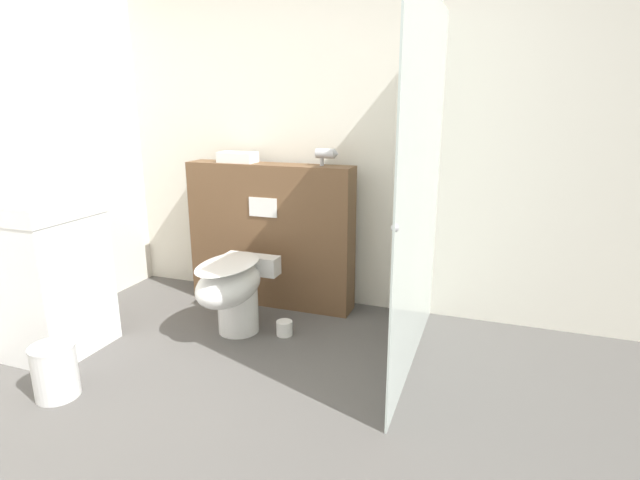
{
  "coord_description": "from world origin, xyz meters",
  "views": [
    {
      "loc": [
        1.24,
        -1.63,
        1.5
      ],
      "look_at": [
        0.26,
        1.12,
        0.7
      ],
      "focal_mm": 28.0,
      "sensor_mm": 36.0,
      "label": 1
    }
  ],
  "objects_px": {
    "toilet": "(233,289)",
    "sink_vanity": "(46,276)",
    "waste_bin": "(55,371)",
    "hair_drier": "(327,154)"
  },
  "relations": [
    {
      "from": "waste_bin",
      "to": "toilet",
      "type": "bearing_deg",
      "value": 61.86
    },
    {
      "from": "toilet",
      "to": "hair_drier",
      "type": "xyz_separation_m",
      "value": [
        0.44,
        0.62,
        0.84
      ]
    },
    {
      "from": "sink_vanity",
      "to": "waste_bin",
      "type": "xyz_separation_m",
      "value": [
        0.45,
        -0.41,
        -0.34
      ]
    },
    {
      "from": "hair_drier",
      "to": "toilet",
      "type": "bearing_deg",
      "value": -125.21
    },
    {
      "from": "hair_drier",
      "to": "waste_bin",
      "type": "relative_size",
      "value": 0.56
    },
    {
      "from": "toilet",
      "to": "sink_vanity",
      "type": "relative_size",
      "value": 0.61
    },
    {
      "from": "toilet",
      "to": "waste_bin",
      "type": "distance_m",
      "value": 1.12
    },
    {
      "from": "toilet",
      "to": "sink_vanity",
      "type": "height_order",
      "value": "sink_vanity"
    },
    {
      "from": "waste_bin",
      "to": "sink_vanity",
      "type": "bearing_deg",
      "value": 137.32
    },
    {
      "from": "sink_vanity",
      "to": "waste_bin",
      "type": "height_order",
      "value": "sink_vanity"
    }
  ]
}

